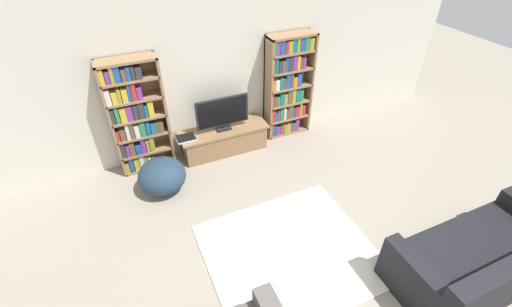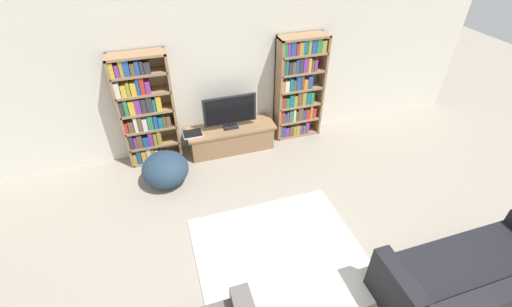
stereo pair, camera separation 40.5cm
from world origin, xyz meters
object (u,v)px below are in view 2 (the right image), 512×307
object	(u,v)px
bookshelf_right	(298,87)
beanbag_ottoman	(165,169)
laptop	(193,134)
couch_right_sofa	(478,283)
tv_stand	(231,138)
television	(230,111)
bookshelf_left	(144,111)

from	to	relation	value
bookshelf_right	beanbag_ottoman	bearing A→B (deg)	-164.20
laptop	couch_right_sofa	xyz separation A→B (m)	(2.39, -3.41, -0.17)
tv_stand	television	world-z (taller)	television
tv_stand	television	distance (m)	0.51
bookshelf_right	laptop	world-z (taller)	bookshelf_right
bookshelf_left	beanbag_ottoman	bearing A→B (deg)	-77.77
bookshelf_right	couch_right_sofa	distance (m)	3.65
bookshelf_left	beanbag_ottoman	xyz separation A→B (m)	(0.14, -0.67, -0.64)
bookshelf_left	bookshelf_right	bearing A→B (deg)	-0.04
television	beanbag_ottoman	xyz separation A→B (m)	(-1.14, -0.54, -0.48)
couch_right_sofa	tv_stand	bearing A→B (deg)	117.07
television	beanbag_ottoman	distance (m)	1.35
couch_right_sofa	beanbag_ottoman	size ratio (longest dim) A/B	2.91
television	beanbag_ottoman	bearing A→B (deg)	-154.72
television	bookshelf_right	bearing A→B (deg)	5.97
laptop	beanbag_ottoman	size ratio (longest dim) A/B	0.44
bookshelf_right	beanbag_ottoman	size ratio (longest dim) A/B	2.62
bookshelf_right	couch_right_sofa	bearing A→B (deg)	-81.26
bookshelf_right	couch_right_sofa	xyz separation A→B (m)	(0.55, -3.56, -0.64)
laptop	beanbag_ottoman	bearing A→B (deg)	-134.56
bookshelf_left	couch_right_sofa	distance (m)	4.72
bookshelf_right	television	size ratio (longest dim) A/B	2.06
television	laptop	bearing A→B (deg)	-178.15
laptop	beanbag_ottoman	world-z (taller)	beanbag_ottoman
bookshelf_left	tv_stand	xyz separation A→B (m)	(1.29, -0.12, -0.67)
tv_stand	beanbag_ottoman	bearing A→B (deg)	-154.35
bookshelf_left	bookshelf_right	xyz separation A→B (m)	(2.50, -0.00, 0.02)
television	laptop	distance (m)	0.69
television	laptop	xyz separation A→B (m)	(-0.63, -0.02, -0.29)
bookshelf_left	beanbag_ottoman	distance (m)	0.94
bookshelf_right	couch_right_sofa	size ratio (longest dim) A/B	0.90
bookshelf_left	beanbag_ottoman	size ratio (longest dim) A/B	2.62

